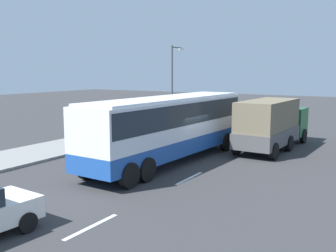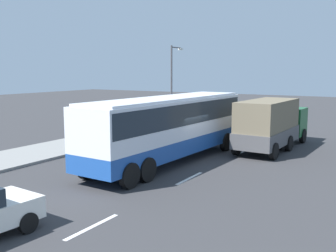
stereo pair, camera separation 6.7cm
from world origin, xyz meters
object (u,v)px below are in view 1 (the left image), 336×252
at_px(coach_bus, 169,122).
at_px(cargo_truck, 272,123).
at_px(street_lamp, 173,80).
at_px(pedestrian_near_curb, 136,119).

bearing_deg(coach_bus, cargo_truck, -27.42).
distance_m(coach_bus, street_lamp, 13.35).
relative_size(cargo_truck, pedestrian_near_curb, 4.51).
xyz_separation_m(coach_bus, cargo_truck, (6.34, -3.65, -0.51)).
relative_size(coach_bus, cargo_truck, 1.52).
bearing_deg(coach_bus, pedestrian_near_curb, 48.89).
relative_size(coach_bus, street_lamp, 1.78).
height_order(coach_bus, cargo_truck, coach_bus).
height_order(coach_bus, street_lamp, street_lamp).
height_order(coach_bus, pedestrian_near_curb, coach_bus).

